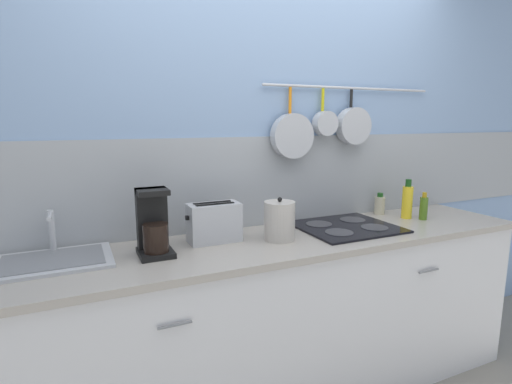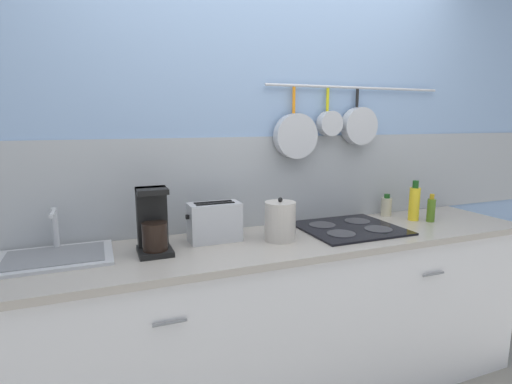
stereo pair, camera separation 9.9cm
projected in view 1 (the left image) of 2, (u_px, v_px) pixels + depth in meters
wall_back at (264, 164)px, 2.35m from camera, size 7.20×0.15×2.60m
cabinet_base at (290, 322)px, 2.19m from camera, size 2.78×0.58×0.89m
countertop at (291, 241)px, 2.11m from camera, size 2.82×0.60×0.03m
sink_basin at (53, 259)px, 1.74m from camera, size 0.49×0.35×0.21m
coffee_maker at (154, 227)px, 1.83m from camera, size 0.15×0.18×0.31m
toaster at (214, 223)px, 2.03m from camera, size 0.28×0.13×0.20m
kettle at (279, 220)px, 2.06m from camera, size 0.16×0.16×0.22m
cooktop at (346, 227)px, 2.30m from camera, size 0.54×0.49×0.01m
bottle_cooking_wine at (380, 205)px, 2.63m from camera, size 0.07×0.07×0.14m
bottle_hot_sauce at (407, 201)px, 2.51m from camera, size 0.07×0.07×0.25m
bottle_dish_soap at (424, 208)px, 2.48m from camera, size 0.05×0.05×0.17m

